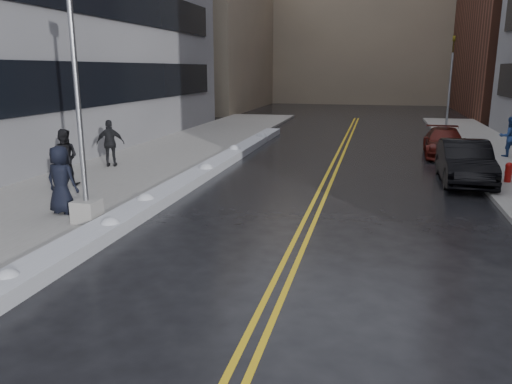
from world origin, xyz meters
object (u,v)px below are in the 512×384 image
Objects in this scene: pedestrian_c at (61,180)px; car_black at (465,162)px; car_maroon at (444,142)px; pedestrian_d at (110,143)px; pedestrian_east at (509,137)px; lamppost at (81,134)px; fire_hydrant at (509,171)px; pedestrian_b at (64,157)px; traffic_signal at (450,82)px.

pedestrian_c is 14.14m from car_black.
pedestrian_c reaches higher than car_maroon.
pedestrian_d reaches higher than pedestrian_east.
lamppost is 13.66m from car_black.
fire_hydrant is at bearing -144.86° from pedestrian_c.
car_black reaches higher than fire_hydrant.
pedestrian_east is at bearing 64.68° from car_black.
fire_hydrant is 0.36× the size of pedestrian_b.
pedestrian_d is (-15.69, -0.63, 0.58)m from fire_hydrant.
pedestrian_b is at bearing 20.89° from pedestrian_east.
lamppost is at bearing -146.96° from fire_hydrant.
traffic_signal is at bearing 85.26° from car_maroon.
car_maroon is at bearing -124.79° from pedestrian_c.
car_black is (13.97, 4.40, -0.36)m from pedestrian_b.
lamppost reaches higher than car_maroon.
lamppost reaches higher than pedestrian_east.
traffic_signal reaches higher than pedestrian_b.
pedestrian_c is at bearing -128.40° from car_maroon.
pedestrian_c is 19.91m from pedestrian_east.
traffic_signal is at bearing -87.66° from pedestrian_east.
traffic_signal reaches higher than pedestrian_c.
pedestrian_c is (-1.13, 0.59, -1.41)m from lamppost.
lamppost is 5.12m from pedestrian_b.
pedestrian_d is 15.80m from car_maroon.
traffic_signal is 1.29× the size of car_maroon.
pedestrian_east is 0.40× the size of car_maroon.
traffic_signal is 3.07× the size of pedestrian_c.
lamppost is 3.90× the size of pedestrian_c.
car_black is at bearing -94.14° from traffic_signal.
pedestrian_east reaches higher than fire_hydrant.
pedestrian_d reaches higher than fire_hydrant.
pedestrian_d is 18.25m from pedestrian_east.
car_maroon is at bearing -155.60° from pedestrian_b.
pedestrian_east is at bearing -77.27° from traffic_signal.
pedestrian_c reaches higher than car_black.
pedestrian_c is at bearing 152.32° from lamppost.
pedestrian_b reaches higher than pedestrian_d.
pedestrian_east is (1.31, 5.97, 0.54)m from fire_hydrant.
lamppost is 1.27× the size of traffic_signal.
lamppost reaches higher than fire_hydrant.
car_black is at bearing -175.09° from pedestrian_b.
pedestrian_d is 1.05× the size of pedestrian_east.
fire_hydrant is 0.39× the size of pedestrian_east.
traffic_signal is at bearing -114.87° from pedestrian_c.
car_maroon is at bearing 90.56° from car_black.
pedestrian_east is (1.81, -8.03, -2.31)m from traffic_signal.
fire_hydrant is at bearing -87.95° from traffic_signal.
lamppost is 1.58× the size of car_black.
pedestrian_d reaches higher than car_maroon.
lamppost is 1.64× the size of car_maroon.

